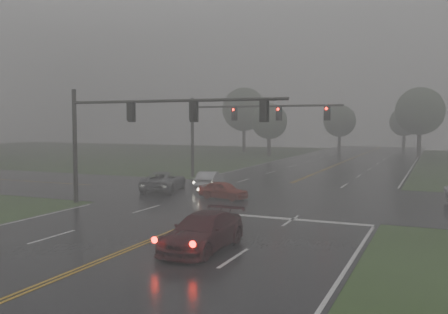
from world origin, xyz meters
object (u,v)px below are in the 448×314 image
at_px(sedan_red, 223,199).
at_px(signal_gantry_near, 134,123).
at_px(sedan_maroon, 203,250).
at_px(car_grey, 164,191).
at_px(sedan_silver, 210,188).
at_px(signal_gantry_far, 236,121).

bearing_deg(sedan_red, signal_gantry_near, 155.17).
height_order(sedan_maroon, car_grey, sedan_maroon).
distance_m(sedan_maroon, signal_gantry_near, 12.58).
height_order(sedan_silver, signal_gantry_far, signal_gantry_far).
height_order(sedan_maroon, sedan_red, sedan_maroon).
distance_m(sedan_red, sedan_silver, 5.69).
bearing_deg(sedan_silver, sedan_red, 114.02).
bearing_deg(sedan_red, car_grey, 83.47).
relative_size(sedan_maroon, signal_gantry_near, 0.35).
bearing_deg(signal_gantry_far, car_grey, -101.56).
bearing_deg(signal_gantry_near, signal_gantry_far, 90.09).
distance_m(sedan_maroon, signal_gantry_far, 26.51).
height_order(sedan_silver, signal_gantry_near, signal_gantry_near).
xyz_separation_m(sedan_red, signal_gantry_near, (-3.79, -5.14, 5.24)).
height_order(sedan_red, signal_gantry_near, signal_gantry_near).
height_order(sedan_red, signal_gantry_far, signal_gantry_far).
height_order(sedan_red, sedan_silver, sedan_silver).
xyz_separation_m(sedan_maroon, sedan_red, (-4.67, 12.83, 0.00)).
bearing_deg(sedan_maroon, signal_gantry_near, 138.27).
bearing_deg(sedan_silver, signal_gantry_near, 76.07).
bearing_deg(sedan_red, sedan_maroon, -148.38).
distance_m(signal_gantry_near, signal_gantry_far, 16.83).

